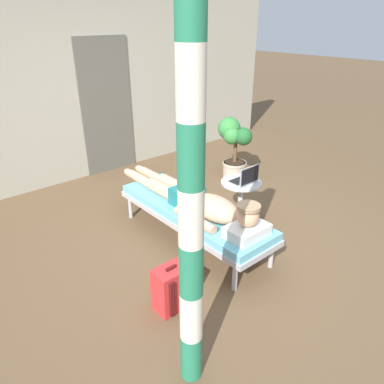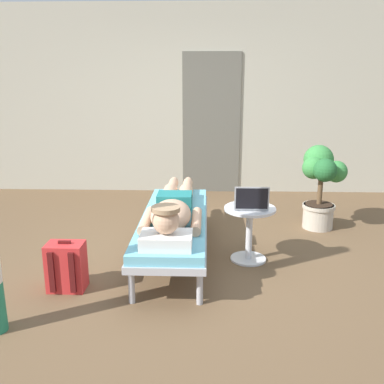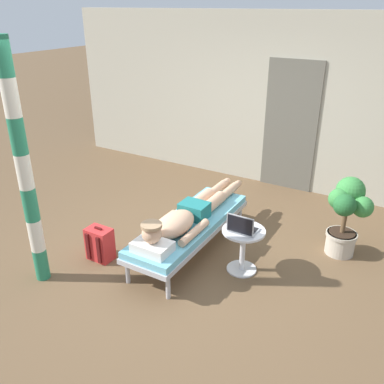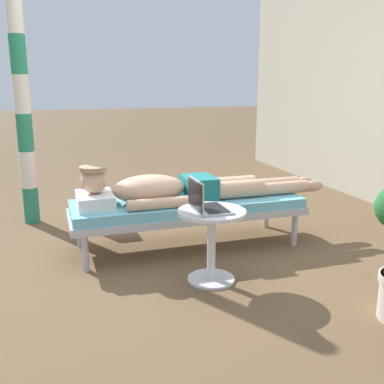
# 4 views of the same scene
# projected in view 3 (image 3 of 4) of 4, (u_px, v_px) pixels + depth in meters

# --- Properties ---
(ground_plane) EXTENTS (40.00, 40.00, 0.00)m
(ground_plane) POSITION_uv_depth(u_px,v_px,m) (190.00, 258.00, 4.91)
(ground_plane) COLOR brown
(house_wall_back) EXTENTS (7.60, 0.20, 2.70)m
(house_wall_back) POSITION_uv_depth(u_px,v_px,m) (272.00, 102.00, 6.52)
(house_wall_back) COLOR #B2AD99
(house_wall_back) RESTS_ON ground
(house_door_panel) EXTENTS (0.84, 0.03, 2.04)m
(house_door_panel) POSITION_uv_depth(u_px,v_px,m) (290.00, 127.00, 6.41)
(house_door_panel) COLOR #625F54
(house_door_panel) RESTS_ON ground
(lounge_chair) EXTENTS (0.62, 1.98, 0.42)m
(lounge_chair) POSITION_uv_depth(u_px,v_px,m) (190.00, 226.00, 4.93)
(lounge_chair) COLOR #B7B7BC
(lounge_chair) RESTS_ON ground
(person_reclining) EXTENTS (0.53, 2.17, 0.33)m
(person_reclining) POSITION_uv_depth(u_px,v_px,m) (186.00, 217.00, 4.78)
(person_reclining) COLOR white
(person_reclining) RESTS_ON lounge_chair
(side_table) EXTENTS (0.48, 0.48, 0.52)m
(side_table) POSITION_uv_depth(u_px,v_px,m) (243.00, 243.00, 4.56)
(side_table) COLOR silver
(side_table) RESTS_ON ground
(laptop) EXTENTS (0.31, 0.24, 0.23)m
(laptop) POSITION_uv_depth(u_px,v_px,m) (242.00, 227.00, 4.43)
(laptop) COLOR #A5A8AD
(laptop) RESTS_ON side_table
(backpack) EXTENTS (0.30, 0.26, 0.42)m
(backpack) POSITION_uv_depth(u_px,v_px,m) (100.00, 244.00, 4.84)
(backpack) COLOR red
(backpack) RESTS_ON ground
(potted_plant) EXTENTS (0.51, 0.59, 0.94)m
(potted_plant) POSITION_uv_depth(u_px,v_px,m) (346.00, 212.00, 4.81)
(potted_plant) COLOR #BFB29E
(potted_plant) RESTS_ON ground
(porch_post) EXTENTS (0.15, 0.15, 2.54)m
(porch_post) POSITION_uv_depth(u_px,v_px,m) (24.00, 171.00, 4.05)
(porch_post) COLOR #267F59
(porch_post) RESTS_ON ground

